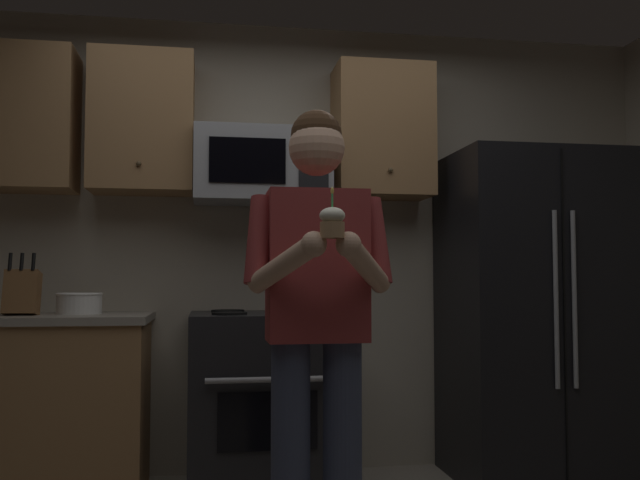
{
  "coord_description": "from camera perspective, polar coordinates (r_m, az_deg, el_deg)",
  "views": [
    {
      "loc": [
        -0.44,
        -2.35,
        1.1
      ],
      "look_at": [
        -0.01,
        0.31,
        1.25
      ],
      "focal_mm": 39.14,
      "sensor_mm": 36.0,
      "label": 1
    }
  ],
  "objects": [
    {
      "name": "cabinet_row_upper",
      "position": [
        3.98,
        -13.21,
        9.2
      ],
      "size": [
        2.78,
        0.36,
        0.76
      ],
      "color": "#9E7247"
    },
    {
      "name": "oven_range",
      "position": [
        3.77,
        -4.73,
        -12.94
      ],
      "size": [
        0.76,
        0.7,
        0.93
      ],
      "color": "black",
      "rests_on": "ground"
    },
    {
      "name": "refrigerator",
      "position": [
        4.09,
        16.92,
        -5.88
      ],
      "size": [
        0.9,
        0.75,
        1.8
      ],
      "color": "black",
      "rests_on": "ground"
    },
    {
      "name": "person",
      "position": [
        2.68,
        -0.24,
        -5.43
      ],
      "size": [
        0.6,
        0.48,
        1.76
      ],
      "color": "#383F59",
      "rests_on": "ground"
    },
    {
      "name": "counter_left",
      "position": [
        3.91,
        -24.56,
        -12.3
      ],
      "size": [
        1.44,
        0.66,
        0.92
      ],
      "color": "#9E7247",
      "rests_on": "ground"
    },
    {
      "name": "knife_block",
      "position": [
        3.79,
        -23.18,
        -3.95
      ],
      "size": [
        0.16,
        0.15,
        0.32
      ],
      "color": "brown",
      "rests_on": "counter_left"
    },
    {
      "name": "microwave",
      "position": [
        3.89,
        -4.78,
        5.97
      ],
      "size": [
        0.74,
        0.41,
        0.4
      ],
      "color": "#9EA0A5"
    },
    {
      "name": "cupcake",
      "position": [
        2.36,
        1.01,
        1.47
      ],
      "size": [
        0.09,
        0.09,
        0.17
      ],
      "color": "#A87F56"
    },
    {
      "name": "bowl_large_white",
      "position": [
        3.83,
        -19.09,
        -4.87
      ],
      "size": [
        0.24,
        0.24,
        0.11
      ],
      "color": "white",
      "rests_on": "counter_left"
    },
    {
      "name": "wall_back",
      "position": [
        4.13,
        -3.02,
        -0.43
      ],
      "size": [
        4.4,
        0.1,
        2.6
      ],
      "primitive_type": "cube",
      "color": "#B7AD99",
      "rests_on": "ground"
    }
  ]
}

